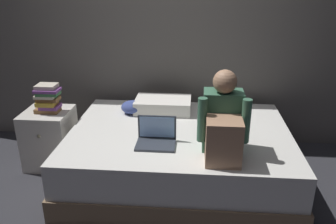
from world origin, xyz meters
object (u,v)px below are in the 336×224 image
bed (179,155)px  laptop (156,137)px  pillow (163,105)px  book_stack (48,98)px  person_sitting (223,124)px  nightstand (50,138)px  clothes_pile (135,107)px

bed → laptop: size_ratio=6.25×
bed → pillow: bearing=113.4°
pillow → book_stack: bearing=-164.3°
person_sitting → laptop: size_ratio=2.05×
nightstand → pillow: 1.18m
person_sitting → pillow: person_sitting is taller
laptop → clothes_pile: 0.71m
book_stack → clothes_pile: (0.80, 0.22, -0.15)m
person_sitting → pillow: (-0.54, 0.86, -0.19)m
bed → person_sitting: bearing=-49.6°
book_stack → clothes_pile: 0.84m
bed → nightstand: 1.31m
nightstand → clothes_pile: (0.84, 0.21, 0.27)m
bed → book_stack: book_stack is taller
laptop → clothes_pile: bearing=113.7°
bed → pillow: (-0.19, 0.45, 0.32)m
bed → nightstand: (-1.30, 0.16, 0.04)m
bed → nightstand: nightstand is taller
book_stack → clothes_pile: size_ratio=0.94×
bed → book_stack: size_ratio=7.40×
nightstand → pillow: (1.11, 0.29, 0.28)m
nightstand → laptop: (1.12, -0.44, 0.27)m
bed → clothes_pile: (-0.46, 0.37, 0.31)m
book_stack → person_sitting: bearing=-19.1°
bed → pillow: size_ratio=3.57×
laptop → bed: bearing=57.6°
book_stack → nightstand: bearing=165.2°
person_sitting → clothes_pile: bearing=136.4°
nightstand → book_stack: bearing=-14.8°
pillow → clothes_pile: bearing=-162.6°
bed → book_stack: 1.35m
nightstand → person_sitting: (1.65, -0.57, 0.46)m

